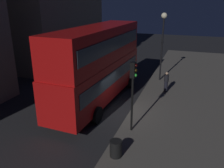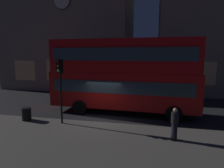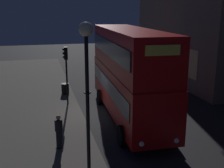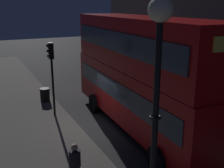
{
  "view_description": "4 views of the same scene",
  "coord_description": "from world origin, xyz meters",
  "px_view_note": "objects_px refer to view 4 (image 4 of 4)",
  "views": [
    {
      "loc": [
        -13.66,
        -4.57,
        7.2
      ],
      "look_at": [
        -0.49,
        0.09,
        2.17
      ],
      "focal_mm": 37.32,
      "sensor_mm": 36.0,
      "label": 1
    },
    {
      "loc": [
        3.37,
        -12.73,
        4.51
      ],
      "look_at": [
        0.48,
        1.16,
        2.29
      ],
      "focal_mm": 31.52,
      "sensor_mm": 36.0,
      "label": 2
    },
    {
      "loc": [
        17.42,
        -3.5,
        6.61
      ],
      "look_at": [
        0.35,
        0.92,
        2.03
      ],
      "focal_mm": 45.95,
      "sensor_mm": 36.0,
      "label": 3
    },
    {
      "loc": [
        12.07,
        -5.2,
        6.05
      ],
      "look_at": [
        0.39,
        0.62,
        2.28
      ],
      "focal_mm": 44.08,
      "sensor_mm": 36.0,
      "label": 4
    }
  ],
  "objects_px": {
    "street_lamp": "(157,78)",
    "litter_bin": "(45,95)",
    "double_decker_bus": "(140,69)",
    "pedestrian": "(75,167)",
    "traffic_light_near_kerb": "(51,64)"
  },
  "relations": [
    {
      "from": "street_lamp",
      "to": "double_decker_bus",
      "type": "bearing_deg",
      "value": 150.38
    },
    {
      "from": "pedestrian",
      "to": "litter_bin",
      "type": "xyz_separation_m",
      "value": [
        -9.28,
        1.18,
        -0.45
      ]
    },
    {
      "from": "street_lamp",
      "to": "pedestrian",
      "type": "xyz_separation_m",
      "value": [
        -2.96,
        -0.92,
        -3.58
      ]
    },
    {
      "from": "street_lamp",
      "to": "litter_bin",
      "type": "bearing_deg",
      "value": 178.81
    },
    {
      "from": "street_lamp",
      "to": "pedestrian",
      "type": "relative_size",
      "value": 3.61
    },
    {
      "from": "double_decker_bus",
      "to": "traffic_light_near_kerb",
      "type": "height_order",
      "value": "double_decker_bus"
    },
    {
      "from": "double_decker_bus",
      "to": "street_lamp",
      "type": "bearing_deg",
      "value": -26.93
    },
    {
      "from": "double_decker_bus",
      "to": "street_lamp",
      "type": "xyz_separation_m",
      "value": [
        6.3,
        -3.58,
        1.49
      ]
    },
    {
      "from": "traffic_light_near_kerb",
      "to": "pedestrian",
      "type": "xyz_separation_m",
      "value": [
        6.71,
        -1.08,
        -2.04
      ]
    },
    {
      "from": "street_lamp",
      "to": "pedestrian",
      "type": "height_order",
      "value": "street_lamp"
    },
    {
      "from": "litter_bin",
      "to": "street_lamp",
      "type": "bearing_deg",
      "value": -1.19
    },
    {
      "from": "street_lamp",
      "to": "litter_bin",
      "type": "height_order",
      "value": "street_lamp"
    },
    {
      "from": "double_decker_bus",
      "to": "litter_bin",
      "type": "height_order",
      "value": "double_decker_bus"
    },
    {
      "from": "double_decker_bus",
      "to": "street_lamp",
      "type": "height_order",
      "value": "street_lamp"
    },
    {
      "from": "pedestrian",
      "to": "litter_bin",
      "type": "height_order",
      "value": "pedestrian"
    }
  ]
}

